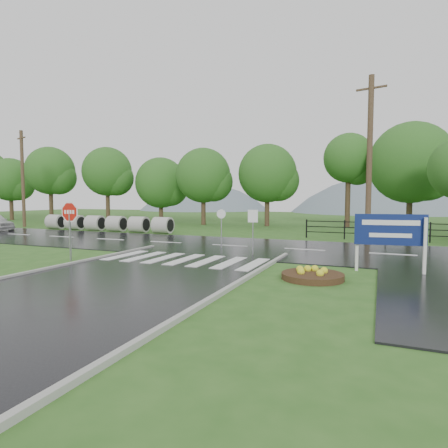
% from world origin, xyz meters
% --- Properties ---
extents(ground, '(120.00, 120.00, 0.00)m').
position_xyz_m(ground, '(0.00, 0.00, 0.00)').
color(ground, '#2E5D1F').
rests_on(ground, ground).
extents(main_road, '(90.00, 8.00, 0.04)m').
position_xyz_m(main_road, '(0.00, 10.00, 0.00)').
color(main_road, black).
rests_on(main_road, ground).
extents(walkway, '(2.20, 11.00, 0.04)m').
position_xyz_m(walkway, '(8.50, 4.00, 0.00)').
color(walkway, black).
rests_on(walkway, ground).
extents(crosswalk, '(6.50, 2.80, 0.02)m').
position_xyz_m(crosswalk, '(0.00, 5.00, 0.06)').
color(crosswalk, silver).
rests_on(crosswalk, ground).
extents(curb_right, '(0.15, 24.00, 0.12)m').
position_xyz_m(curb_right, '(3.55, -4.00, 0.00)').
color(curb_right, '#A3A39B').
rests_on(curb_right, ground).
extents(fence_west, '(9.58, 0.08, 1.20)m').
position_xyz_m(fence_west, '(7.75, 16.00, 0.72)').
color(fence_west, black).
rests_on(fence_west, ground).
extents(hills, '(102.00, 48.00, 48.00)m').
position_xyz_m(hills, '(3.49, 65.00, -15.54)').
color(hills, slate).
rests_on(hills, ground).
extents(treeline, '(83.20, 5.20, 10.00)m').
position_xyz_m(treeline, '(1.00, 24.00, 0.00)').
color(treeline, '#255C1C').
rests_on(treeline, ground).
extents(culvert_pipes, '(11.80, 1.20, 1.20)m').
position_xyz_m(culvert_pipes, '(-12.57, 15.00, 0.60)').
color(culvert_pipes, '#9E9B93').
rests_on(culvert_pipes, ground).
extents(stop_sign, '(1.16, 0.06, 2.61)m').
position_xyz_m(stop_sign, '(-4.29, 3.10, 1.82)').
color(stop_sign, '#939399').
rests_on(stop_sign, ground).
extents(estate_billboard, '(2.32, 0.39, 2.05)m').
position_xyz_m(estate_billboard, '(7.77, 5.50, 1.41)').
color(estate_billboard, silver).
rests_on(estate_billboard, ground).
extents(flower_bed, '(1.97, 1.97, 0.39)m').
position_xyz_m(flower_bed, '(5.48, 3.46, 0.15)').
color(flower_bed, '#332111').
rests_on(flower_bed, ground).
extents(reg_sign_small, '(0.46, 0.06, 2.07)m').
position_xyz_m(reg_sign_small, '(2.18, 7.35, 1.48)').
color(reg_sign_small, '#939399').
rests_on(reg_sign_small, ground).
extents(reg_sign_round, '(0.47, 0.09, 2.02)m').
position_xyz_m(reg_sign_round, '(-0.07, 9.02, 1.30)').
color(reg_sign_round, '#939399').
rests_on(reg_sign_round, ground).
extents(utility_pole_west, '(1.49, 0.53, 8.57)m').
position_xyz_m(utility_pole_west, '(-22.16, 15.50, 4.36)').
color(utility_pole_west, '#473523').
rests_on(utility_pole_west, ground).
extents(utility_pole_east, '(1.72, 0.49, 9.79)m').
position_xyz_m(utility_pole_east, '(6.74, 15.50, 4.98)').
color(utility_pole_east, '#473523').
rests_on(utility_pole_east, ground).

